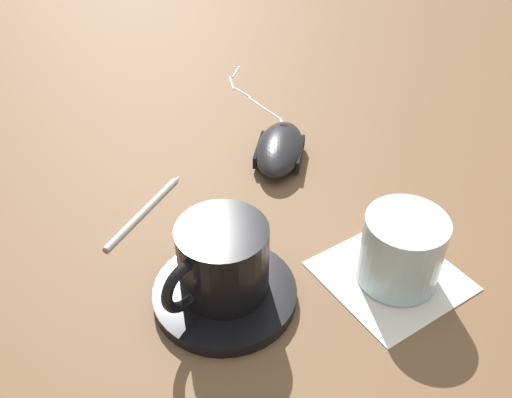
{
  "coord_description": "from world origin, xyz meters",
  "views": [
    {
      "loc": [
        0.12,
        0.46,
        0.43
      ],
      "look_at": [
        0.03,
        -0.01,
        0.03
      ],
      "focal_mm": 40.0,
      "sensor_mm": 36.0,
      "label": 1
    }
  ],
  "objects": [
    {
      "name": "drinking_glass",
      "position": [
        -0.09,
        0.1,
        0.04
      ],
      "size": [
        0.08,
        0.08,
        0.08
      ],
      "primitive_type": "cylinder",
      "color": "silver",
      "rests_on": "napkin_under_glass"
    },
    {
      "name": "coffee_cup",
      "position": [
        0.08,
        0.09,
        0.05
      ],
      "size": [
        0.1,
        0.09,
        0.07
      ],
      "color": "black",
      "rests_on": "saucer"
    },
    {
      "name": "napkin_under_glass",
      "position": [
        -0.09,
        0.1,
        0.0
      ],
      "size": [
        0.17,
        0.17,
        0.0
      ],
      "primitive_type": "cube",
      "rotation": [
        0.0,
        0.0,
        0.4
      ],
      "color": "silver",
      "rests_on": "ground"
    },
    {
      "name": "computer_mouse",
      "position": [
        -0.02,
        -0.12,
        0.02
      ],
      "size": [
        0.1,
        0.13,
        0.03
      ],
      "color": "black",
      "rests_on": "ground"
    },
    {
      "name": "saucer",
      "position": [
        0.08,
        0.09,
        0.01
      ],
      "size": [
        0.14,
        0.14,
        0.01
      ],
      "primitive_type": "cylinder",
      "color": "black",
      "rests_on": "ground"
    },
    {
      "name": "ground_plane",
      "position": [
        0.0,
        0.0,
        0.0
      ],
      "size": [
        3.0,
        3.0,
        0.0
      ],
      "primitive_type": "plane",
      "color": "brown"
    },
    {
      "name": "pen",
      "position": [
        0.16,
        -0.05,
        0.0
      ],
      "size": [
        0.1,
        0.12,
        0.01
      ],
      "color": "silver",
      "rests_on": "ground"
    },
    {
      "name": "mouse_cable",
      "position": [
        -0.01,
        -0.29,
        0.0
      ],
      "size": [
        0.06,
        0.21,
        0.0
      ],
      "color": "white",
      "rests_on": "ground"
    }
  ]
}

